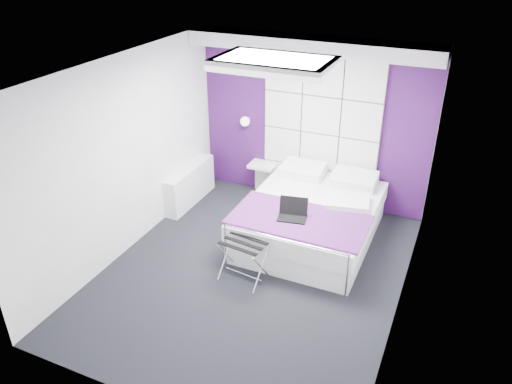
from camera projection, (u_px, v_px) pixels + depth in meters
floor at (253, 272)px, 6.39m from camera, size 4.40×4.40×0.00m
ceiling at (253, 70)px, 5.18m from camera, size 4.40×4.40×0.00m
wall_back at (313, 122)px, 7.56m from camera, size 3.60×0.00×3.60m
wall_left at (126, 156)px, 6.43m from camera, size 0.00×4.40×4.40m
wall_right at (412, 214)px, 5.14m from camera, size 0.00×4.40×4.40m
accent_wall at (312, 123)px, 7.56m from camera, size 3.58×0.02×2.58m
soffit at (311, 45)px, 6.80m from camera, size 3.58×0.50×0.20m
headboard at (320, 133)px, 7.52m from camera, size 1.80×0.08×2.30m
skylight at (274, 62)px, 5.69m from camera, size 1.36×0.86×0.12m
wall_lamp at (246, 121)px, 7.87m from camera, size 0.15×0.15×0.15m
radiator at (190, 185)px, 7.91m from camera, size 0.22×1.20×0.60m
bed at (311, 218)px, 6.98m from camera, size 1.76×2.12×0.74m
nightstand at (263, 165)px, 8.05m from camera, size 0.42×0.33×0.05m
luggage_rack at (244, 261)px, 6.17m from camera, size 0.54×0.40×0.53m
laptop at (294, 213)px, 6.43m from camera, size 0.37×0.26×0.26m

